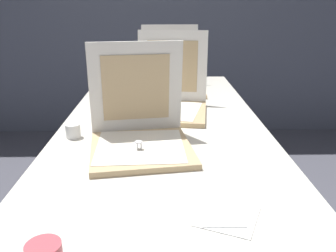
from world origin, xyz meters
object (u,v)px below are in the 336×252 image
(cup_white_far, at_px, (119,100))
(pizza_box_middle, at_px, (169,101))
(pizza_box_front, at_px, (140,134))
(pizza_box_back, at_px, (172,81))
(table, at_px, (163,136))
(cup_white_near_center, at_px, (73,131))
(cup_white_mid, at_px, (103,113))
(napkin_pile, at_px, (225,216))

(cup_white_far, bearing_deg, pizza_box_middle, -25.20)
(pizza_box_front, bearing_deg, cup_white_far, 95.54)
(pizza_box_back, bearing_deg, table, -97.80)
(cup_white_near_center, height_order, cup_white_far, same)
(cup_white_mid, bearing_deg, cup_white_far, 78.35)
(pizza_box_middle, bearing_deg, table, -91.02)
(cup_white_near_center, bearing_deg, pizza_box_front, -22.65)
(napkin_pile, bearing_deg, table, 102.72)
(table, bearing_deg, cup_white_far, 124.21)
(cup_white_near_center, bearing_deg, cup_white_far, 74.14)
(napkin_pile, bearing_deg, cup_white_near_center, 132.46)
(pizza_box_front, bearing_deg, napkin_pile, -70.31)
(pizza_box_back, bearing_deg, cup_white_near_center, -120.74)
(cup_white_far, height_order, napkin_pile, cup_white_far)
(napkin_pile, bearing_deg, pizza_box_middle, 97.83)
(table, height_order, pizza_box_middle, pizza_box_middle)
(pizza_box_front, bearing_deg, pizza_box_middle, 67.13)
(napkin_pile, bearing_deg, pizza_box_front, 118.18)
(pizza_box_front, xyz_separation_m, pizza_box_back, (0.15, 0.92, -0.00))
(table, height_order, cup_white_near_center, cup_white_near_center)
(table, relative_size, pizza_box_middle, 4.70)
(pizza_box_front, relative_size, pizza_box_back, 0.93)
(pizza_box_middle, relative_size, cup_white_near_center, 7.67)
(cup_white_mid, bearing_deg, cup_white_near_center, -109.86)
(napkin_pile, bearing_deg, pizza_box_back, 94.06)
(pizza_box_front, distance_m, cup_white_mid, 0.41)
(table, bearing_deg, cup_white_mid, 158.78)
(pizza_box_middle, bearing_deg, pizza_box_front, -97.12)
(pizza_box_middle, height_order, cup_white_mid, pizza_box_middle)
(table, distance_m, cup_white_mid, 0.31)
(cup_white_near_center, height_order, napkin_pile, cup_white_near_center)
(pizza_box_middle, relative_size, napkin_pile, 2.35)
(pizza_box_middle, bearing_deg, napkin_pile, -74.92)
(pizza_box_back, distance_m, cup_white_far, 0.45)
(cup_white_mid, bearing_deg, pizza_box_front, -61.09)
(cup_white_near_center, xyz_separation_m, cup_white_far, (0.13, 0.47, 0.00))
(pizza_box_front, xyz_separation_m, napkin_pile, (0.25, -0.46, -0.05))
(table, bearing_deg, pizza_box_middle, 81.73)
(cup_white_mid, distance_m, cup_white_far, 0.24)
(pizza_box_back, relative_size, cup_white_mid, 7.57)
(pizza_box_front, relative_size, cup_white_mid, 7.01)
(pizza_box_back, height_order, cup_white_far, pizza_box_back)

